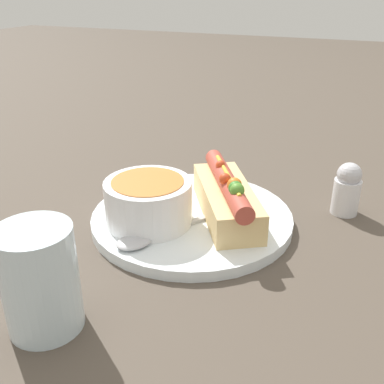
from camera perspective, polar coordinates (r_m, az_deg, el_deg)
The scene contains 7 objects.
ground_plane at distance 0.57m, azimuth 0.00°, elevation -3.90°, with size 4.00×4.00×0.00m, color #4C4238.
dinner_plate at distance 0.56m, azimuth 0.00°, elevation -3.32°, with size 0.25×0.25×0.01m.
hot_dog at distance 0.55m, azimuth 4.45°, elevation -0.59°, with size 0.17×0.13×0.06m.
soup_bowl at distance 0.53m, azimuth -5.56°, elevation -0.98°, with size 0.10×0.10×0.05m.
spoon at distance 0.51m, azimuth -5.56°, elevation -5.68°, with size 0.15×0.10×0.01m.
drinking_glass at distance 0.41m, azimuth -18.75°, elevation -10.48°, with size 0.07×0.07×0.10m.
salt_shaker at distance 0.61m, azimuth 19.09°, elevation 0.36°, with size 0.03×0.03×0.07m.
Camera 1 is at (-0.45, -0.20, 0.28)m, focal length 42.00 mm.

